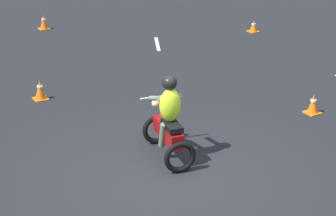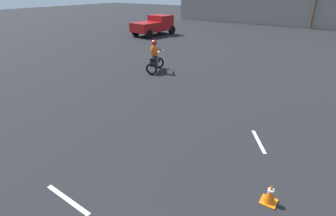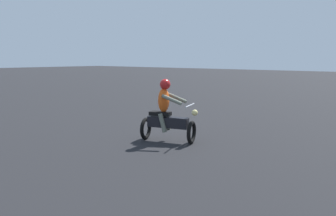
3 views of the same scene
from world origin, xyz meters
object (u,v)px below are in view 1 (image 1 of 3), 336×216
Objects in this scene: motorcycle_rider_foreground at (169,122)px; traffic_cone_far_right at (254,26)px; traffic_cone_near_right at (40,90)px; traffic_cone_far_center at (44,22)px; traffic_cone_far_left at (313,104)px.

motorcycle_rider_foreground is 4.57× the size of traffic_cone_far_right.
motorcycle_rider_foreground is 3.52× the size of traffic_cone_near_right.
traffic_cone_far_center is at bearing 69.22° from traffic_cone_near_right.
traffic_cone_near_right is at bearing 115.16° from motorcycle_rider_foreground.
traffic_cone_far_right is at bearing -32.83° from traffic_cone_far_center.
traffic_cone_far_left is at bearing -115.82° from traffic_cone_far_right.
traffic_cone_far_left is (-2.91, -6.01, 0.04)m from traffic_cone_far_right.
traffic_cone_near_right is 6.17m from traffic_cone_far_left.
traffic_cone_far_right is 6.63m from traffic_cone_far_center.
traffic_cone_far_left is at bearing 15.56° from motorcycle_rider_foreground.
traffic_cone_near_right is at bearing 142.18° from traffic_cone_far_left.
traffic_cone_far_center reaches higher than traffic_cone_far_left.
traffic_cone_far_center is (2.21, 5.82, -0.00)m from traffic_cone_near_right.
traffic_cone_near_right is 8.10m from traffic_cone_far_right.
motorcycle_rider_foreground is 10.00m from traffic_cone_far_center.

